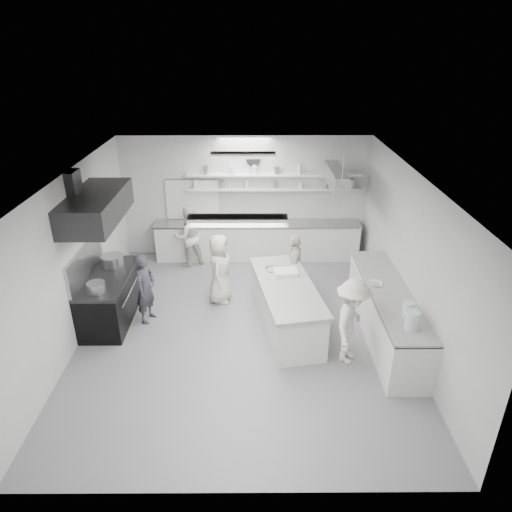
{
  "coord_description": "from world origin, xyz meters",
  "views": [
    {
      "loc": [
        0.21,
        -7.36,
        5.09
      ],
      "look_at": [
        0.25,
        0.6,
        1.28
      ],
      "focal_mm": 32.34,
      "sensor_mm": 36.0,
      "label": 1
    }
  ],
  "objects_px": {
    "right_counter": "(387,314)",
    "cook_stove": "(145,288)",
    "stove": "(110,299)",
    "prep_island": "(286,307)",
    "back_counter": "(257,241)",
    "cook_back": "(188,236)"
  },
  "relations": [
    {
      "from": "prep_island",
      "to": "cook_stove",
      "type": "relative_size",
      "value": 1.67
    },
    {
      "from": "right_counter",
      "to": "cook_back",
      "type": "relative_size",
      "value": 2.22
    },
    {
      "from": "cook_stove",
      "to": "right_counter",
      "type": "bearing_deg",
      "value": -80.09
    },
    {
      "from": "back_counter",
      "to": "cook_stove",
      "type": "relative_size",
      "value": 3.5
    },
    {
      "from": "prep_island",
      "to": "back_counter",
      "type": "bearing_deg",
      "value": 89.36
    },
    {
      "from": "stove",
      "to": "cook_stove",
      "type": "xyz_separation_m",
      "value": [
        0.72,
        -0.04,
        0.26
      ]
    },
    {
      "from": "stove",
      "to": "back_counter",
      "type": "height_order",
      "value": "back_counter"
    },
    {
      "from": "right_counter",
      "to": "cook_stove",
      "type": "relative_size",
      "value": 2.31
    },
    {
      "from": "cook_stove",
      "to": "cook_back",
      "type": "distance_m",
      "value": 2.51
    },
    {
      "from": "right_counter",
      "to": "stove",
      "type": "bearing_deg",
      "value": 173.48
    },
    {
      "from": "right_counter",
      "to": "prep_island",
      "type": "height_order",
      "value": "right_counter"
    },
    {
      "from": "stove",
      "to": "prep_island",
      "type": "distance_m",
      "value": 3.43
    },
    {
      "from": "prep_island",
      "to": "cook_stove",
      "type": "distance_m",
      "value": 2.72
    },
    {
      "from": "back_counter",
      "to": "right_counter",
      "type": "xyz_separation_m",
      "value": [
        2.35,
        -3.4,
        0.01
      ]
    },
    {
      "from": "prep_island",
      "to": "stove",
      "type": "bearing_deg",
      "value": 164.76
    },
    {
      "from": "prep_island",
      "to": "cook_back",
      "type": "distance_m",
      "value": 3.51
    },
    {
      "from": "cook_back",
      "to": "cook_stove",
      "type": "bearing_deg",
      "value": 51.6
    },
    {
      "from": "right_counter",
      "to": "cook_stove",
      "type": "xyz_separation_m",
      "value": [
        -4.53,
        0.56,
        0.24
      ]
    },
    {
      "from": "stove",
      "to": "prep_island",
      "type": "height_order",
      "value": "stove"
    },
    {
      "from": "stove",
      "to": "back_counter",
      "type": "xyz_separation_m",
      "value": [
        2.9,
        2.8,
        0.01
      ]
    },
    {
      "from": "stove",
      "to": "back_counter",
      "type": "relative_size",
      "value": 0.36
    },
    {
      "from": "stove",
      "to": "prep_island",
      "type": "relative_size",
      "value": 0.75
    }
  ]
}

